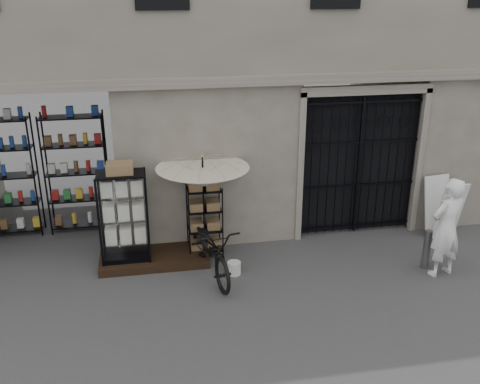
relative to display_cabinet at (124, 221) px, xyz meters
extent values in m
plane|color=black|center=(2.89, -1.52, -0.89)|extent=(80.00, 80.00, 0.00)
cube|color=gray|center=(2.89, 2.48, 3.61)|extent=(14.00, 4.00, 9.00)
cube|color=black|center=(-1.61, 1.28, 0.61)|extent=(3.00, 1.70, 3.00)
cube|color=black|center=(-1.66, 1.78, 0.36)|extent=(2.70, 0.50, 2.50)
cube|color=black|center=(4.64, 0.76, 0.61)|extent=(2.50, 0.06, 3.00)
cube|color=black|center=(4.64, 0.60, 0.56)|extent=(0.05, 0.05, 2.80)
cube|color=black|center=(0.49, 0.03, -0.82)|extent=(2.00, 0.90, 0.15)
cube|color=black|center=(0.00, 0.01, -0.70)|extent=(0.96, 0.80, 0.09)
cube|color=silver|center=(0.10, -0.23, 0.08)|extent=(0.70, 0.33, 1.54)
cube|color=silver|center=(0.00, 0.01, -0.01)|extent=(0.79, 0.63, 1.28)
cube|color=olive|center=(0.00, 0.01, 0.95)|extent=(0.56, 0.51, 0.18)
cube|color=black|center=(1.47, 0.18, -0.18)|extent=(0.74, 0.64, 1.42)
cube|color=olive|center=(1.47, 0.18, -0.22)|extent=(0.62, 0.52, 1.07)
cylinder|color=black|center=(1.44, 0.04, 0.11)|extent=(0.04, 0.04, 2.00)
imported|color=beige|center=(1.44, 0.04, 0.83)|extent=(1.60, 1.63, 1.34)
cylinder|color=silver|center=(1.88, -0.67, -0.78)|extent=(0.24, 0.24, 0.23)
imported|color=black|center=(1.47, -0.63, -0.89)|extent=(0.87, 1.13, 1.94)
cylinder|color=slate|center=(5.36, -1.07, -0.52)|extent=(0.16, 0.16, 0.75)
imported|color=white|center=(5.52, -1.32, -0.89)|extent=(1.11, 1.93, 0.44)
cube|color=silver|center=(6.33, -0.12, -0.26)|extent=(0.62, 0.37, 1.22)
cube|color=silver|center=(6.27, 0.26, -0.26)|extent=(0.62, 0.37, 1.22)
camera|label=1|loc=(0.49, -8.97, 3.96)|focal=40.00mm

